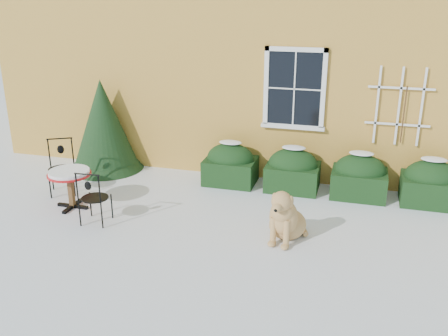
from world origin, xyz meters
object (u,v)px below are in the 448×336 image
(dog, at_px, (285,219))
(bistro_table, at_px, (69,177))
(patio_chair_far, at_px, (62,167))
(evergreen_shrub, at_px, (104,134))
(patio_chair_near, at_px, (94,197))

(dog, bearing_deg, bistro_table, -172.33)
(patio_chair_far, bearing_deg, bistro_table, -75.57)
(evergreen_shrub, xyz_separation_m, patio_chair_far, (-0.15, -1.49, -0.27))
(bistro_table, distance_m, patio_chair_far, 0.84)
(evergreen_shrub, relative_size, bistro_table, 2.55)
(evergreen_shrub, height_order, patio_chair_far, evergreen_shrub)
(bistro_table, bearing_deg, patio_chair_near, -31.96)
(bistro_table, relative_size, dog, 0.78)
(patio_chair_far, bearing_deg, dog, -38.40)
(evergreen_shrub, height_order, dog, evergreen_shrub)
(patio_chair_near, bearing_deg, evergreen_shrub, -69.40)
(evergreen_shrub, bearing_deg, patio_chair_near, -65.54)
(patio_chair_far, height_order, dog, patio_chair_far)
(patio_chair_near, height_order, patio_chair_far, patio_chair_far)
(bistro_table, distance_m, patio_chair_near, 0.89)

